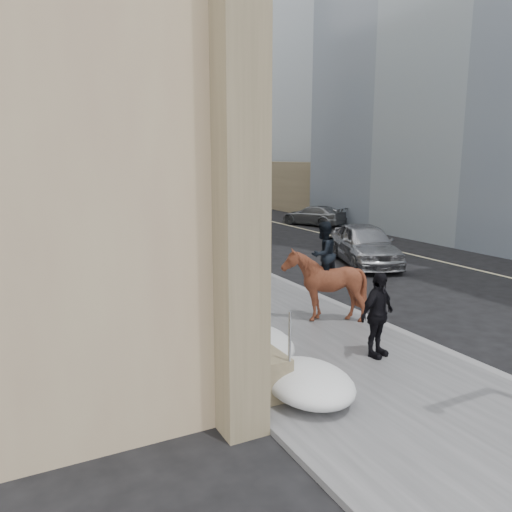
{
  "coord_description": "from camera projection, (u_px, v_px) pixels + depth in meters",
  "views": [
    {
      "loc": [
        -6.0,
        -9.0,
        4.38
      ],
      "look_at": [
        0.1,
        3.05,
        1.7
      ],
      "focal_mm": 35.0,
      "sensor_mm": 36.0,
      "label": 1
    }
  ],
  "objects": [
    {
      "name": "ground",
      "position": [
        312.0,
        352.0,
        11.39
      ],
      "size": [
        140.0,
        140.0,
        0.0
      ],
      "primitive_type": "plane",
      "color": "black",
      "rests_on": "ground"
    },
    {
      "name": "streetlight_far",
      "position": [
        116.0,
        155.0,
        41.46
      ],
      "size": [
        1.71,
        0.24,
        8.0
      ],
      "color": "#2D2D30",
      "rests_on": "ground"
    },
    {
      "name": "snow_bank",
      "position": [
        154.0,
        269.0,
        17.76
      ],
      "size": [
        1.7,
        18.1,
        0.76
      ],
      "color": "silver",
      "rests_on": "sidewalk"
    },
    {
      "name": "car_grey",
      "position": [
        314.0,
        215.0,
        32.6
      ],
      "size": [
        3.36,
        4.77,
        1.28
      ],
      "primitive_type": "imported",
      "rotation": [
        0.0,
        0.0,
        3.54
      ],
      "color": "slate",
      "rests_on": "ground"
    },
    {
      "name": "streetlight_mid",
      "position": [
        202.0,
        153.0,
        23.96
      ],
      "size": [
        1.71,
        0.24,
        8.0
      ],
      "color": "#2D2D30",
      "rests_on": "ground"
    },
    {
      "name": "sidewalk",
      "position": [
        176.0,
        266.0,
        20.13
      ],
      "size": [
        5.0,
        80.0,
        0.12
      ],
      "primitive_type": "cube",
      "color": "#48484A",
      "rests_on": "ground"
    },
    {
      "name": "far_podium",
      "position": [
        454.0,
        203.0,
        26.62
      ],
      "size": [
        2.0,
        80.0,
        4.0
      ],
      "primitive_type": "cube",
      "color": "#6F6347",
      "rests_on": "ground"
    },
    {
      "name": "curb",
      "position": [
        235.0,
        260.0,
        21.29
      ],
      "size": [
        0.24,
        80.0,
        0.12
      ],
      "primitive_type": "cube",
      "color": "slate",
      "rests_on": "ground"
    },
    {
      "name": "limestone_building",
      "position": [
        6.0,
        65.0,
        24.79
      ],
      "size": [
        6.1,
        44.0,
        18.0
      ],
      "color": "tan",
      "rests_on": "ground"
    },
    {
      "name": "mounted_horse_left",
      "position": [
        215.0,
        298.0,
        11.72
      ],
      "size": [
        1.14,
        2.28,
        2.61
      ],
      "rotation": [
        0.0,
        0.0,
        3.09
      ],
      "color": "#57331A",
      "rests_on": "sidewalk"
    },
    {
      "name": "pedestrian",
      "position": [
        377.0,
        315.0,
        10.71
      ],
      "size": [
        1.18,
        0.75,
        1.87
      ],
      "primitive_type": "imported",
      "rotation": [
        0.0,
        0.0,
        0.29
      ],
      "color": "black",
      "rests_on": "sidewalk"
    },
    {
      "name": "traffic_signal",
      "position": [
        146.0,
        163.0,
        30.78
      ],
      "size": [
        4.1,
        0.22,
        6.0
      ],
      "color": "#2D2D30",
      "rests_on": "ground"
    },
    {
      "name": "lane_line",
      "position": [
        379.0,
        247.0,
        24.79
      ],
      "size": [
        0.15,
        70.0,
        0.01
      ],
      "primitive_type": "cube",
      "color": "#BFB78C",
      "rests_on": "ground"
    },
    {
      "name": "mounted_horse_right",
      "position": [
        324.0,
        280.0,
        13.08
      ],
      "size": [
        2.04,
        2.17,
        2.63
      ],
      "rotation": [
        0.0,
        0.0,
        3.47
      ],
      "color": "#512617",
      "rests_on": "sidewalk"
    },
    {
      "name": "bg_building_mid",
      "position": [
        80.0,
        80.0,
        62.94
      ],
      "size": [
        30.0,
        12.0,
        28.0
      ],
      "primitive_type": "cube",
      "color": "slate",
      "rests_on": "ground"
    },
    {
      "name": "car_silver",
      "position": [
        365.0,
        244.0,
        20.61
      ],
      "size": [
        3.74,
        5.41,
        1.71
      ],
      "primitive_type": "imported",
      "rotation": [
        0.0,
        0.0,
        -0.38
      ],
      "color": "#919398",
      "rests_on": "ground"
    }
  ]
}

